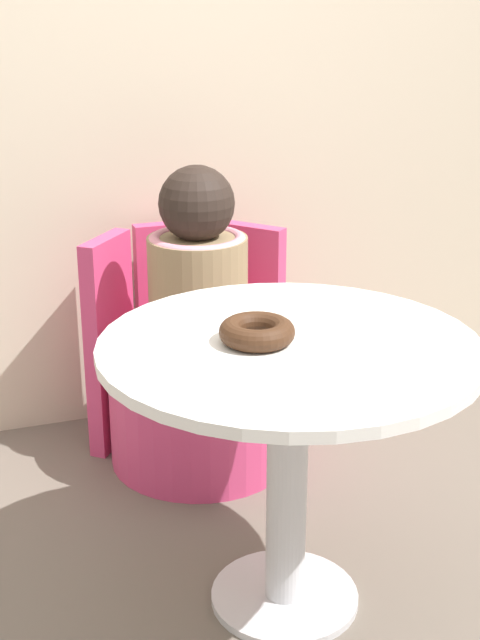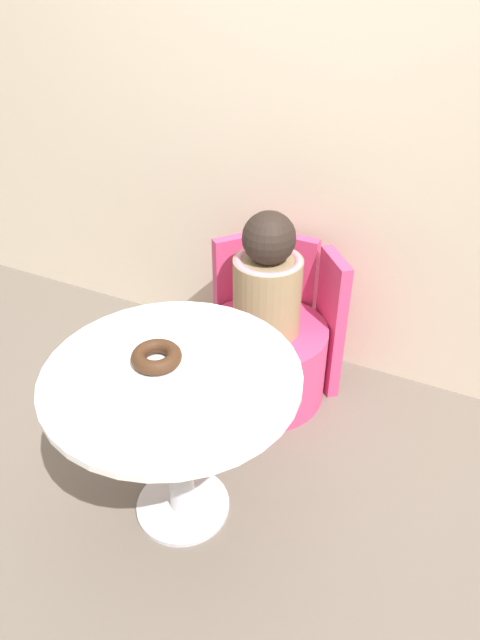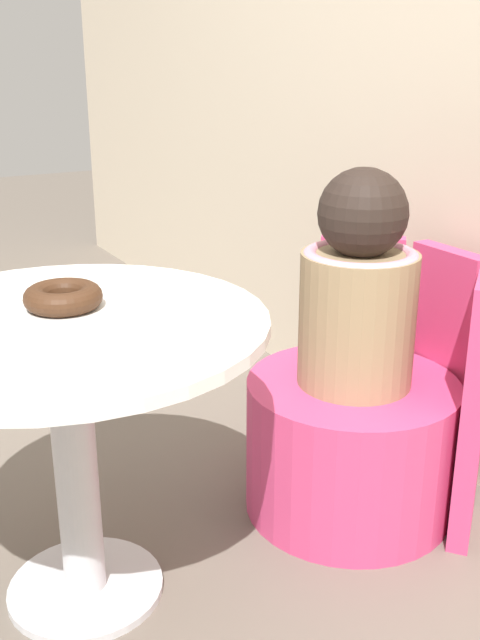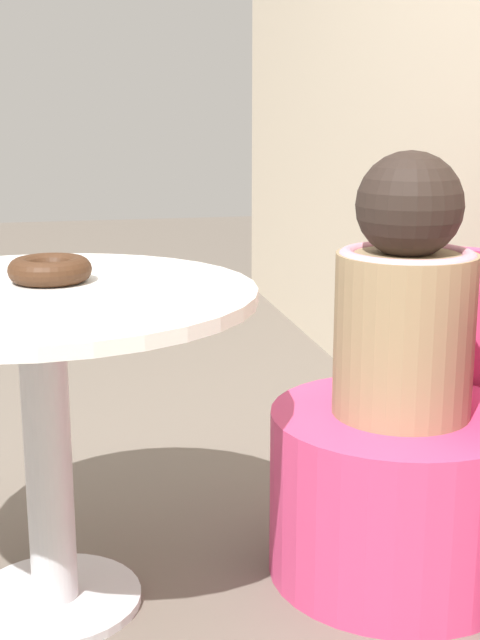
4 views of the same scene
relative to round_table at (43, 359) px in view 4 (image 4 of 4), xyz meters
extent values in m
plane|color=#665B51|center=(0.01, -0.03, -0.50)|extent=(12.00, 12.00, 0.00)
cylinder|color=silver|center=(0.00, 0.00, -0.49)|extent=(0.34, 0.34, 0.02)
cylinder|color=silver|center=(0.00, 0.00, -0.19)|extent=(0.09, 0.09, 0.59)
cylinder|color=white|center=(0.00, 0.00, 0.12)|extent=(0.80, 0.80, 0.02)
cylinder|color=#D13D70|center=(0.01, 0.70, -0.33)|extent=(0.53, 0.53, 0.35)
cube|color=#D13D70|center=(-0.21, 0.89, -0.18)|extent=(0.18, 0.20, 0.65)
cylinder|color=#937A56|center=(0.01, 0.70, 0.01)|extent=(0.28, 0.28, 0.33)
torus|color=pink|center=(0.01, 0.70, 0.17)|extent=(0.27, 0.27, 0.04)
sphere|color=black|center=(0.01, 0.70, 0.27)|extent=(0.21, 0.21, 0.21)
torus|color=#3D2314|center=(-0.06, 0.02, 0.16)|extent=(0.16, 0.16, 0.05)
camera|label=1|loc=(-0.66, -1.56, 0.80)|focal=50.00mm
camera|label=2|loc=(0.76, -1.10, 1.24)|focal=32.00mm
camera|label=3|loc=(1.34, -0.37, 0.61)|focal=42.00mm
camera|label=4|loc=(1.62, 0.03, 0.46)|focal=50.00mm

